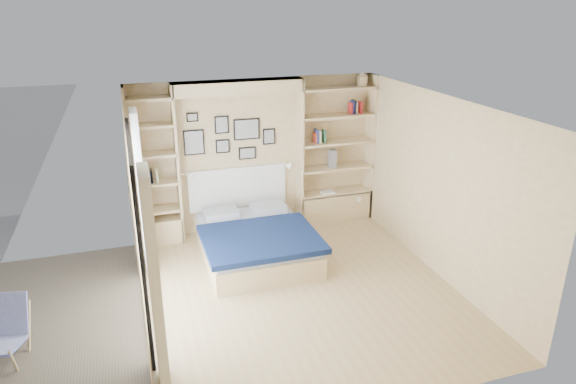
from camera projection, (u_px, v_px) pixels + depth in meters
name	position (u px, v px, depth m)	size (l,w,h in m)	color
ground	(299.00, 290.00, 6.88)	(4.50, 4.50, 0.00)	tan
room_shell	(243.00, 181.00, 7.74)	(4.50, 4.50, 4.50)	#DBC087
bed	(255.00, 241.00, 7.67)	(1.64, 2.16, 1.07)	#D4BE83
photo_gallery	(228.00, 136.00, 8.16)	(1.48, 0.02, 0.82)	black
reading_lamps	(242.00, 170.00, 8.19)	(1.92, 0.12, 0.15)	silver
shelf_decor	(322.00, 127.00, 8.43)	(3.58, 0.23, 2.03)	#B03722
deck	(2.00, 341.00, 5.86)	(3.20, 4.00, 0.05)	#6E6151
deck_chair	(5.00, 331.00, 5.50)	(0.54, 0.74, 0.68)	tan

